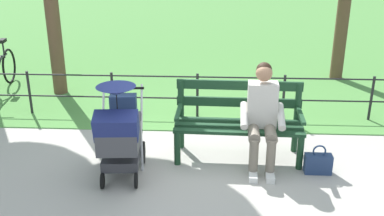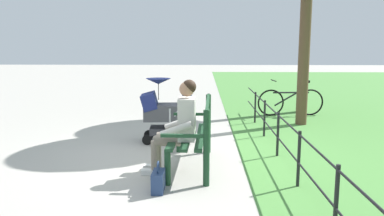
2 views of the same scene
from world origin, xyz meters
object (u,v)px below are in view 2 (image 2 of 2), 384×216
at_px(park_bench, 196,131).
at_px(handbag, 158,181).
at_px(stroller, 163,110).
at_px(bicycle, 291,101).
at_px(person_on_bench, 179,124).

height_order(park_bench, handbag, park_bench).
xyz_separation_m(park_bench, handbag, (-0.95, 0.43, -0.40)).
bearing_deg(stroller, park_bench, -156.15).
distance_m(park_bench, bicycle, 4.73).
bearing_deg(stroller, bicycle, -46.45).
bearing_deg(bicycle, stroller, 133.55).
height_order(person_on_bench, handbag, person_on_bench).
relative_size(person_on_bench, stroller, 1.11).
bearing_deg(handbag, stroller, 4.60).
bearing_deg(bicycle, handbag, 152.01).
relative_size(person_on_bench, handbag, 3.45).
bearing_deg(person_on_bench, stroller, 13.28).
bearing_deg(park_bench, stroller, 23.85).
distance_m(person_on_bench, bicycle, 5.08).
bearing_deg(bicycle, park_bench, 151.19).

